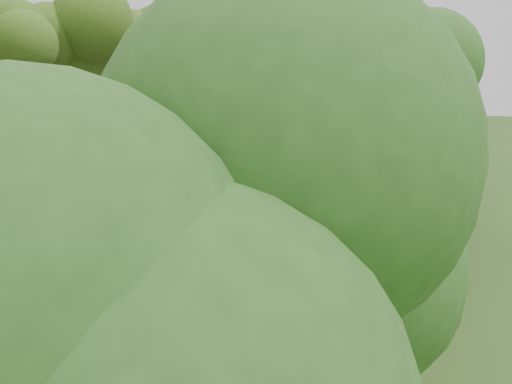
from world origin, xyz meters
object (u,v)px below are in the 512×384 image
(painter_0, at_px, (273,203))
(signpost, at_px, (190,248))
(concrete_block, at_px, (311,244))
(streetlight, at_px, (120,115))
(person_far, at_px, (354,156))
(construction_barrel, at_px, (333,167))

(painter_0, bearing_deg, signpost, -175.34)
(concrete_block, xyz_separation_m, painter_0, (-2.85, 4.95, 0.43))
(streetlight, relative_size, painter_0, 4.84)
(streetlight, height_order, person_far, streetlight)
(painter_0, xyz_separation_m, person_far, (2.75, 15.63, 0.09))
(streetlight, distance_m, signpost, 20.72)
(signpost, xyz_separation_m, person_far, (3.15, 26.59, -1.00))
(construction_barrel, relative_size, concrete_block, 0.84)
(concrete_block, bearing_deg, person_far, 90.28)
(concrete_block, relative_size, painter_0, 0.71)
(streetlight, xyz_separation_m, concrete_block, (14.76, -11.00, -4.20))
(concrete_block, bearing_deg, painter_0, 119.94)
(concrete_block, xyz_separation_m, person_far, (-0.10, 20.58, 0.52))
(construction_barrel, height_order, painter_0, painter_0)
(streetlight, distance_m, concrete_block, 18.88)
(painter_0, bearing_deg, construction_barrel, -0.21)
(streetlight, xyz_separation_m, painter_0, (11.91, -6.05, -3.76))
(signpost, bearing_deg, painter_0, 87.91)
(construction_barrel, distance_m, person_far, 3.21)
(signpost, relative_size, person_far, 1.70)
(streetlight, bearing_deg, person_far, 33.16)
(painter_0, relative_size, person_far, 0.90)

